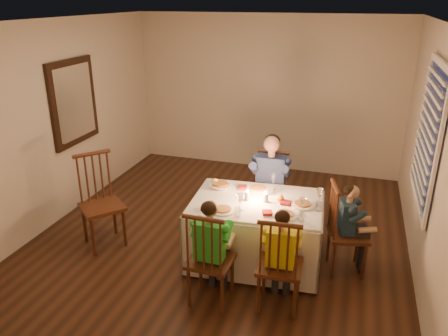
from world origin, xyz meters
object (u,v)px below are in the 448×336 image
(chair_extra, at_px, (106,243))
(child_yellow, at_px, (278,305))
(chair_near_left, at_px, (211,299))
(serving_bowl, at_px, (220,186))
(adult, at_px, (268,229))
(child_green, at_px, (211,299))
(chair_end, at_px, (343,269))
(chair_adult, at_px, (268,229))
(child_teal, at_px, (343,269))
(chair_near_right, at_px, (278,305))
(dining_table, at_px, (256,219))

(chair_extra, height_order, child_yellow, chair_extra)
(chair_near_left, bearing_deg, serving_bowl, -76.74)
(adult, bearing_deg, child_green, -101.14)
(chair_end, xyz_separation_m, child_yellow, (-0.59, -0.82, 0.00))
(chair_adult, distance_m, child_teal, 1.19)
(chair_near_right, height_order, chair_end, same)
(chair_adult, xyz_separation_m, chair_end, (0.99, -0.65, 0.00))
(child_yellow, relative_size, child_teal, 1.03)
(chair_near_right, bearing_deg, chair_adult, -77.51)
(chair_near_left, xyz_separation_m, chair_extra, (-1.58, 0.62, 0.00))
(child_teal, bearing_deg, serving_bowl, 72.39)
(adult, relative_size, child_yellow, 1.21)
(chair_near_left, xyz_separation_m, serving_bowl, (-0.22, 1.02, 0.78))
(chair_adult, xyz_separation_m, child_teal, (0.99, -0.65, 0.00))
(child_yellow, bearing_deg, chair_adult, -77.51)
(chair_near_right, xyz_separation_m, child_teal, (0.59, 0.82, 0.00))
(serving_bowl, bearing_deg, child_yellow, -46.12)
(child_green, relative_size, serving_bowl, 4.76)
(chair_near_left, bearing_deg, chair_adult, -98.43)
(dining_table, relative_size, child_green, 1.37)
(adult, bearing_deg, chair_end, -34.88)
(serving_bowl, bearing_deg, child_teal, -3.92)
(chair_near_left, bearing_deg, child_teal, -142.71)
(adult, bearing_deg, chair_adult, -91.85)
(chair_adult, bearing_deg, chair_end, -34.88)
(dining_table, xyz_separation_m, chair_end, (0.99, 0.10, -0.54))
(chair_end, relative_size, child_green, 0.93)
(chair_extra, relative_size, adult, 0.89)
(chair_near_right, height_order, child_green, child_green)
(chair_end, bearing_deg, child_teal, -13.69)
(chair_adult, xyz_separation_m, chair_extra, (-1.84, -0.95, 0.00))
(dining_table, xyz_separation_m, child_teal, (0.99, 0.10, -0.54))
(dining_table, bearing_deg, serving_bowl, 152.90)
(dining_table, xyz_separation_m, chair_near_left, (-0.26, -0.82, -0.54))
(chair_adult, relative_size, adult, 0.80)
(chair_adult, relative_size, child_yellow, 0.97)
(chair_adult, height_order, child_yellow, child_yellow)
(serving_bowl, bearing_deg, chair_end, -3.92)
(chair_adult, distance_m, chair_extra, 2.07)
(child_teal, bearing_deg, child_yellow, 130.55)
(chair_adult, height_order, chair_near_right, same)
(dining_table, height_order, chair_adult, dining_table)
(chair_adult, bearing_deg, serving_bowl, -133.31)
(chair_near_left, xyz_separation_m, child_yellow, (0.66, 0.10, 0.00))
(chair_near_left, bearing_deg, chair_end, -142.71)
(chair_end, distance_m, child_green, 1.55)
(chair_near_left, height_order, child_yellow, child_yellow)
(chair_end, distance_m, child_yellow, 1.01)
(chair_extra, bearing_deg, child_green, -70.62)
(child_yellow, height_order, serving_bowl, serving_bowl)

